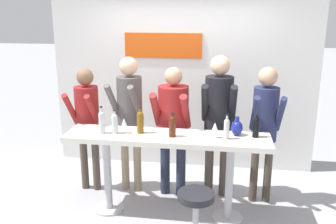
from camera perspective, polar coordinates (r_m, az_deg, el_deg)
ground_plane at (r=4.65m, az=-0.15°, el=-15.23°), size 40.00×40.00×0.00m
back_wall at (r=5.61m, az=2.20°, el=5.16°), size 3.92×0.12×2.72m
tasting_table at (r=4.29m, az=-0.16°, el=-5.70°), size 2.32×0.52×1.00m
bar_stool at (r=3.89m, az=4.23°, el=-14.90°), size 0.39×0.39×0.63m
person_far_left at (r=4.95m, az=-12.24°, el=-0.57°), size 0.39×0.51×1.65m
person_left at (r=4.82m, az=-5.90°, el=0.51°), size 0.43×0.57×1.80m
person_center_left at (r=4.70m, az=0.77°, el=-1.00°), size 0.48×0.57×1.69m
person_center at (r=4.68m, az=7.71°, el=0.19°), size 0.42×0.55×1.84m
person_center_right at (r=4.64m, az=14.55°, el=-1.14°), size 0.38×0.51×1.72m
wine_bottle_0 at (r=4.12m, az=8.92°, el=-2.39°), size 0.06×0.06×0.28m
wine_bottle_1 at (r=4.24m, az=13.27°, el=-2.13°), size 0.07×0.07×0.27m
wine_bottle_2 at (r=4.27m, az=-4.25°, el=-1.38°), size 0.08×0.08×0.31m
wine_bottle_3 at (r=4.29m, az=-8.13°, el=-1.59°), size 0.07×0.07×0.28m
wine_bottle_4 at (r=4.31m, az=-10.05°, el=-1.36°), size 0.07×0.07×0.32m
wine_bottle_5 at (r=4.14m, az=0.67°, el=-2.04°), size 0.08×0.08×0.28m
wine_glass_0 at (r=4.29m, az=-6.70°, el=-1.62°), size 0.07×0.07×0.18m
wine_glass_1 at (r=4.14m, az=7.18°, el=-2.28°), size 0.07×0.07×0.18m
decorative_vase at (r=4.27m, az=10.45°, el=-2.37°), size 0.13×0.13×0.22m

